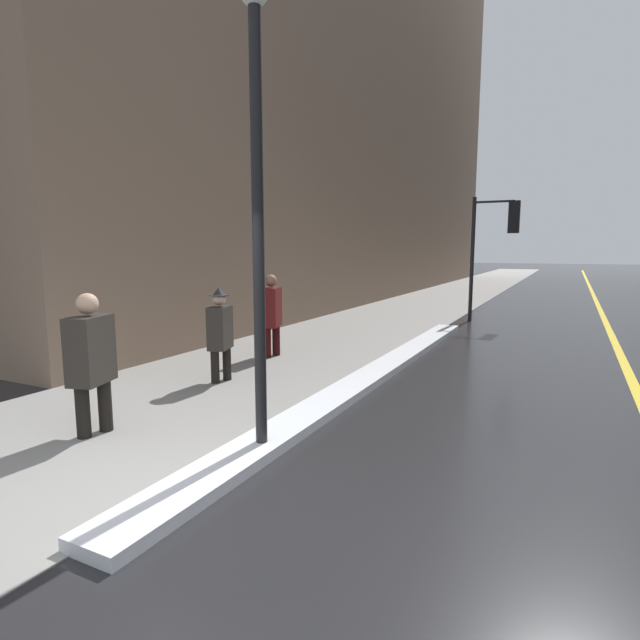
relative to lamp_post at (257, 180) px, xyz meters
name	(u,v)px	position (x,y,z in m)	size (l,w,h in m)	color
ground_plane	(144,511)	(-0.20, -1.44, -2.80)	(160.00, 160.00, 0.00)	#232326
sidewalk_slab	(416,308)	(-2.20, 13.56, -2.79)	(4.00, 80.00, 0.01)	gray
road_centre_stripe	(604,318)	(3.80, 13.56, -2.80)	(0.16, 80.00, 0.00)	gold
snow_bank_curb	(375,373)	(-0.04, 3.50, -2.74)	(0.53, 11.27, 0.12)	white
building_facade_left	(348,2)	(-7.20, 18.56, 10.62)	(6.00, 36.00, 26.85)	#846B56
lamp_post	(257,180)	(0.00, 0.00, 0.00)	(0.28, 0.28, 4.65)	black
traffic_light_near	(498,232)	(0.85, 11.06, -0.18)	(1.31, 0.32, 3.63)	black
pedestrian_nearside	(91,358)	(-1.99, -0.44, -1.89)	(0.46, 0.60, 1.64)	black
pedestrian_in_fedora	(220,331)	(-2.14, 2.07, -1.96)	(0.40, 0.53, 1.54)	black
pedestrian_trailing	(271,312)	(-2.43, 4.06, -1.89)	(0.45, 0.60, 1.64)	#340C0C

